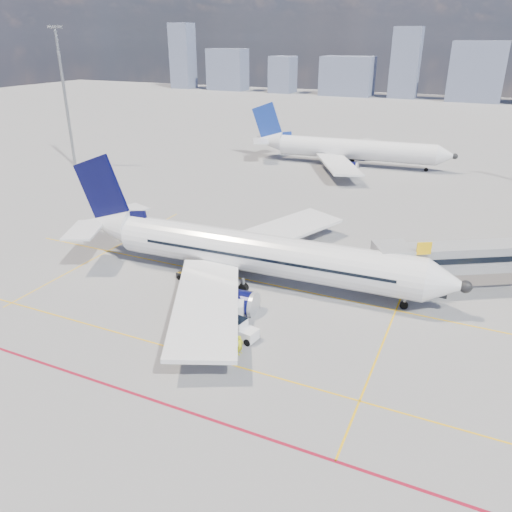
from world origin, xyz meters
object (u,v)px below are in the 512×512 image
at_px(belt_loader, 195,276).
at_px(ramp_worker, 240,345).
at_px(main_aircraft, 247,252).
at_px(cargo_dolly, 225,312).
at_px(baggage_tug, 242,330).
at_px(second_aircraft, 347,149).

relative_size(belt_loader, ramp_worker, 3.26).
relative_size(main_aircraft, belt_loader, 7.60).
distance_m(main_aircraft, belt_loader, 5.99).
bearing_deg(cargo_dolly, belt_loader, 114.94).
bearing_deg(baggage_tug, belt_loader, 149.99).
relative_size(second_aircraft, belt_loader, 7.23).
distance_m(main_aircraft, ramp_worker, 13.64).
relative_size(baggage_tug, belt_loader, 0.49).
xyz_separation_m(baggage_tug, cargo_dolly, (-2.50, 1.71, 0.25)).
bearing_deg(main_aircraft, second_aircraft, 92.07).
xyz_separation_m(main_aircraft, second_aircraft, (-4.27, 54.69, 0.00)).
xyz_separation_m(main_aircraft, ramp_worker, (5.32, -12.34, -2.36)).
bearing_deg(baggage_tug, cargo_dolly, 155.75).
bearing_deg(ramp_worker, baggage_tug, 29.53).
distance_m(belt_loader, ramp_worker, 14.14).
bearing_deg(main_aircraft, ramp_worker, -69.05).
xyz_separation_m(cargo_dolly, belt_loader, (-6.71, 6.05, -0.50)).
bearing_deg(ramp_worker, belt_loader, 52.08).
bearing_deg(belt_loader, baggage_tug, -34.54).
distance_m(second_aircraft, cargo_dolly, 63.54).
xyz_separation_m(main_aircraft, belt_loader, (-4.78, -2.46, -2.63)).
bearing_deg(cargo_dolly, second_aircraft, 72.61).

